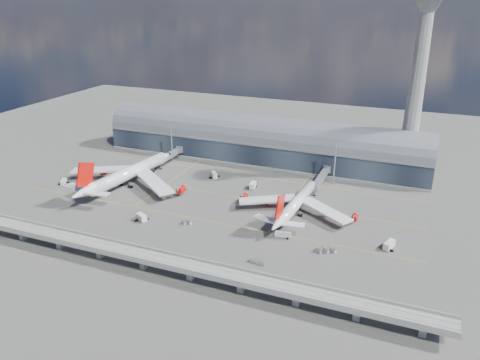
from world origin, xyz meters
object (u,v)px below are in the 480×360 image
at_px(control_tower, 417,85).
at_px(cargo_train_2, 257,262).
at_px(airliner_left, 127,174).
at_px(service_truck_0, 64,182).
at_px(service_truck_2, 283,234).
at_px(service_truck_4, 253,185).
at_px(cargo_train_1, 326,250).
at_px(airliner_right, 296,204).
at_px(service_truck_5, 214,175).
at_px(floodlight_mast_left, 172,140).
at_px(floodlight_mast_right, 335,161).
at_px(cargo_train_0, 187,222).
at_px(service_truck_3, 389,245).
at_px(service_truck_1, 142,218).

height_order(control_tower, cargo_train_2, control_tower).
bearing_deg(airliner_left, service_truck_0, -154.31).
relative_size(airliner_left, service_truck_2, 10.52).
distance_m(service_truck_4, cargo_train_1, 71.85).
relative_size(airliner_right, cargo_train_2, 9.17).
bearing_deg(cargo_train_2, service_truck_5, 28.11).
height_order(floodlight_mast_left, service_truck_0, floodlight_mast_left).
height_order(service_truck_5, cargo_train_2, service_truck_5).
distance_m(service_truck_4, cargo_train_2, 74.54).
bearing_deg(floodlight_mast_right, cargo_train_0, -126.06).
xyz_separation_m(airliner_right, service_truck_0, (-127.81, -12.24, -3.69)).
height_order(service_truck_3, cargo_train_0, service_truck_3).
bearing_deg(service_truck_3, floodlight_mast_left, 175.17).
bearing_deg(service_truck_2, floodlight_mast_left, 46.81).
bearing_deg(cargo_train_0, service_truck_2, -60.84).
relative_size(airliner_left, service_truck_4, 12.78).
bearing_deg(service_truck_4, service_truck_5, 160.29).
height_order(floodlight_mast_right, service_truck_2, floodlight_mast_right).
bearing_deg(service_truck_3, service_truck_1, -152.20).
distance_m(floodlight_mast_left, service_truck_5, 40.53).
bearing_deg(control_tower, cargo_train_0, -131.19).
height_order(floodlight_mast_left, floodlight_mast_right, same).
distance_m(service_truck_3, service_truck_4, 83.24).
relative_size(airliner_left, cargo_train_1, 8.73).
xyz_separation_m(airliner_right, service_truck_2, (1.35, -24.47, -3.67)).
bearing_deg(cargo_train_2, service_truck_0, 66.75).
height_order(service_truck_4, cargo_train_1, service_truck_4).
relative_size(control_tower, service_truck_5, 15.67).
bearing_deg(service_truck_5, control_tower, -12.86).
distance_m(control_tower, airliner_right, 95.25).
bearing_deg(cargo_train_1, service_truck_3, -38.45).
relative_size(floodlight_mast_left, service_truck_1, 4.07).
bearing_deg(airliner_right, cargo_train_1, -51.72).
height_order(floodlight_mast_left, cargo_train_0, floodlight_mast_left).
bearing_deg(floodlight_mast_left, airliner_left, -94.56).
bearing_deg(service_truck_0, floodlight_mast_left, 28.13).
bearing_deg(cargo_train_2, airliner_right, -9.31).
distance_m(airliner_right, service_truck_0, 128.45).
distance_m(floodlight_mast_left, floodlight_mast_right, 100.00).
xyz_separation_m(control_tower, cargo_train_0, (-87.01, -99.43, -50.79)).
distance_m(service_truck_3, cargo_train_2, 55.62).
bearing_deg(cargo_train_2, service_truck_1, 69.75).
bearing_deg(control_tower, airliner_left, -152.80).
relative_size(airliner_right, service_truck_4, 10.21).
relative_size(floodlight_mast_right, cargo_train_1, 2.96).
distance_m(service_truck_0, cargo_train_1, 150.09).
xyz_separation_m(floodlight_mast_right, service_truck_3, (35.17, -59.51, -12.00)).
bearing_deg(service_truck_0, service_truck_5, 0.72).
distance_m(airliner_left, service_truck_1, 45.50).
relative_size(service_truck_5, cargo_train_1, 0.76).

